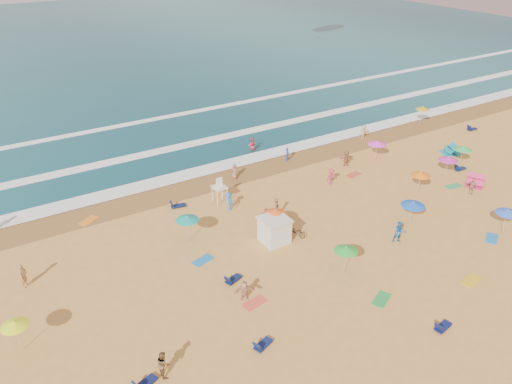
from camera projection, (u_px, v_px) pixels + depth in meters
ground at (311, 232)px, 41.28m from camera, size 220.00×220.00×0.00m
ocean at (69, 45)px, 104.27m from camera, size 220.00×140.00×0.18m
wet_sand at (237, 175)px, 50.65m from camera, size 220.00×220.00×0.00m
surf_foam at (199, 145)px, 57.22m from camera, size 200.00×18.70×0.05m
cabana at (274, 231)px, 39.65m from camera, size 2.00×2.00×2.00m
cabana_roof at (275, 219)px, 39.15m from camera, size 2.20×2.20×0.12m
bicycle at (296, 231)px, 40.56m from camera, size 1.32×1.79×0.90m
lifeguard_stand at (220, 192)px, 45.22m from camera, size 1.20×1.20×2.10m
beach_umbrellas at (315, 225)px, 38.23m from camera, size 59.78×31.61×0.77m
loungers at (365, 235)px, 40.54m from camera, size 49.40×23.58×0.34m
towels at (318, 248)px, 39.24m from camera, size 36.54×23.97×0.03m
popup_tents at (463, 163)px, 51.78m from camera, size 6.64×8.66×1.20m
beachgoers at (280, 196)px, 45.07m from camera, size 40.65×25.27×2.13m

